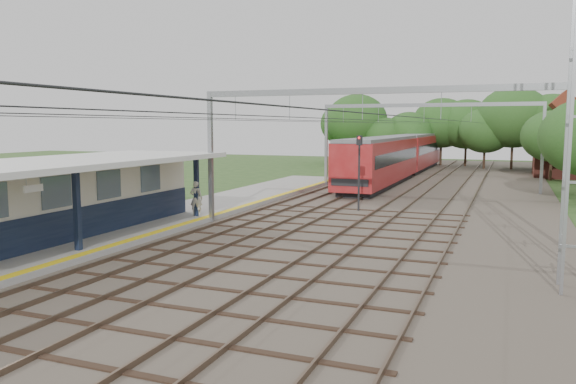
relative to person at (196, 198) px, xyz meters
The scene contains 12 objects.
ground 16.18m from the person, 68.42° to the right, with size 160.00×160.00×0.00m, color #2D4C1E.
ballast_bed 18.03m from the person, 56.49° to the left, with size 18.00×90.00×0.10m, color #473D33.
platform 2.18m from the person, 147.45° to the right, with size 5.00×52.00×0.35m, color gray.
yellow_stripe 1.54m from the person, 55.65° to the right, with size 0.45×52.00×0.01m, color yellow.
station_building 8.56m from the person, 110.21° to the right, with size 3.41×18.00×3.40m.
canopy 9.48m from the person, 101.54° to the right, with size 6.40×20.00×3.44m.
rail_tracks 16.78m from the person, 63.64° to the left, with size 11.80×88.00×0.15m.
catenary_system 14.50m from the person, 47.81° to the left, with size 17.22×88.00×7.00m.
tree_band 43.39m from the person, 76.93° to the left, with size 31.72×30.88×8.82m.
person is the anchor object (origin of this frame).
train 31.56m from the person, 80.08° to the left, with size 3.17×39.40×4.14m.
signal_post 10.04m from the person, 42.63° to the left, with size 0.37×0.32×4.63m.
Camera 1 is at (9.79, -11.11, 5.23)m, focal length 35.00 mm.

